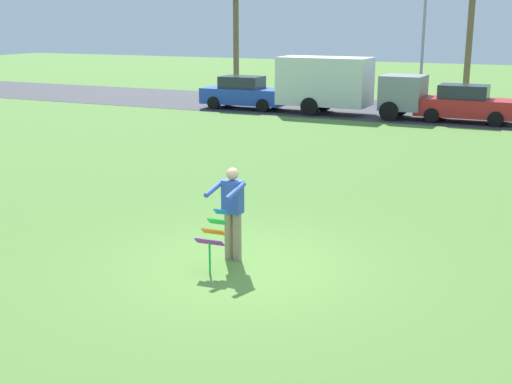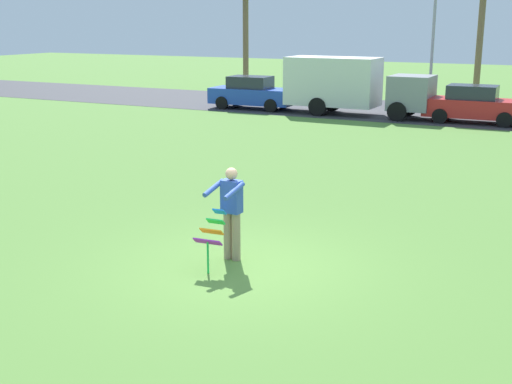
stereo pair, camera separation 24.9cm
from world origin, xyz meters
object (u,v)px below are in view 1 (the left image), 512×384
Objects in this scene: kite_held at (213,233)px; person_kite_flyer at (232,210)px; parked_car_blue at (244,93)px; parked_truck_grey_van at (342,84)px; parked_car_red at (466,104)px; streetlight_pole at (425,25)px.

person_kite_flyer is at bearing 85.44° from kite_held.
person_kite_flyer is 21.46m from parked_car_blue.
kite_held is at bearing -78.30° from parked_truck_grey_van.
parked_car_blue is at bearing -179.99° from parked_truck_grey_van.
parked_truck_grey_van is (-4.20, 19.39, 0.46)m from person_kite_flyer.
parked_car_red is at bearing 85.94° from person_kite_flyer.
parked_truck_grey_van is at bearing -180.00° from parked_car_red.
kite_held is at bearing -85.86° from streetlight_pole.
streetlight_pole is at bearing 46.14° from parked_car_blue.
kite_held is at bearing -94.08° from parked_car_red.
parked_car_blue is 1.01× the size of parked_car_red.
streetlight_pole is (-1.99, 27.46, 3.31)m from kite_held.
streetlight_pole is (2.16, 7.44, 2.59)m from parked_truck_grey_van.
kite_held is 0.16× the size of parked_truck_grey_van.
parked_car_red is (10.57, 0.00, 0.00)m from parked_car_blue.
streetlight_pole is (-3.42, 7.44, 3.22)m from parked_car_red.
parked_truck_grey_van is at bearing -106.15° from streetlight_pole.
parked_car_red is at bearing -65.35° from streetlight_pole.
person_kite_flyer is 0.41× the size of parked_car_blue.
person_kite_flyer is 19.44m from parked_car_red.
parked_car_blue reaches higher than kite_held.
kite_held is at bearing -94.56° from person_kite_flyer.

